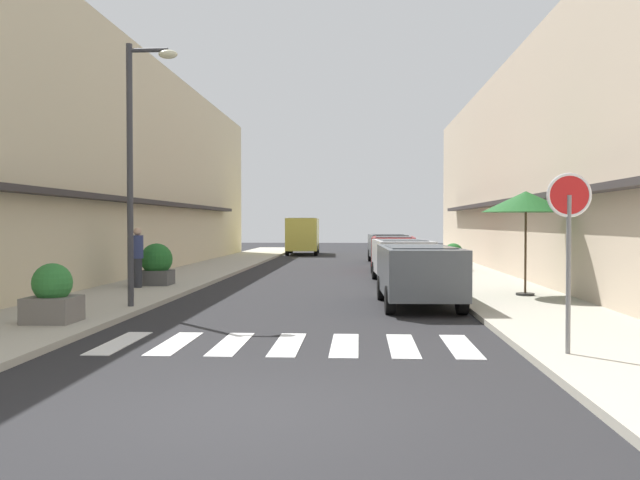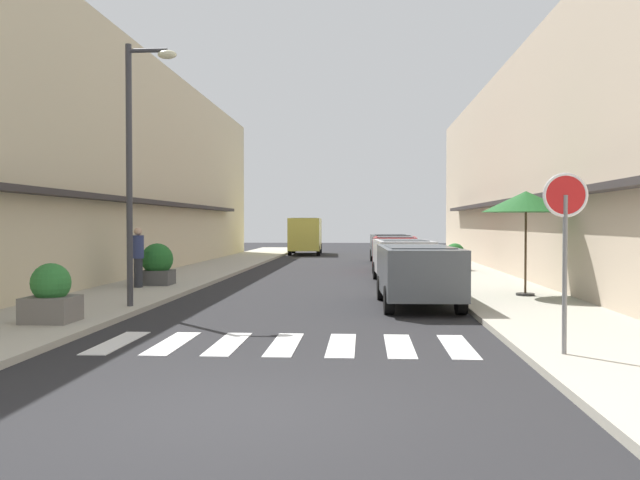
{
  "view_description": "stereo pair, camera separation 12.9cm",
  "coord_description": "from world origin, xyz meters",
  "px_view_note": "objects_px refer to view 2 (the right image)",
  "views": [
    {
      "loc": [
        1.18,
        -7.1,
        2.02
      ],
      "look_at": [
        0.08,
        12.0,
        1.55
      ],
      "focal_mm": 38.06,
      "sensor_mm": 36.0,
      "label": 1
    },
    {
      "loc": [
        1.31,
        -7.09,
        2.02
      ],
      "look_at": [
        0.08,
        12.0,
        1.55
      ],
      "focal_mm": 38.06,
      "sensor_mm": 36.0,
      "label": 2
    }
  ],
  "objects_px": {
    "planter_far": "(455,258)",
    "parked_car_distant": "(389,245)",
    "street_lamp": "(136,149)",
    "planter_corner": "(51,296)",
    "planter_midblock": "(157,264)",
    "parked_car_far": "(395,250)",
    "delivery_van": "(305,233)",
    "parked_car_mid": "(402,256)",
    "cafe_umbrella": "(526,202)",
    "pedestrian_walking_near": "(138,256)",
    "parked_car_near": "(418,269)",
    "round_street_sign": "(565,215)"
  },
  "relations": [
    {
      "from": "planter_far",
      "to": "parked_car_distant",
      "type": "bearing_deg",
      "value": 109.1
    },
    {
      "from": "street_lamp",
      "to": "planter_corner",
      "type": "relative_size",
      "value": 5.27
    },
    {
      "from": "planter_midblock",
      "to": "planter_far",
      "type": "height_order",
      "value": "planter_midblock"
    },
    {
      "from": "parked_car_far",
      "to": "parked_car_distant",
      "type": "relative_size",
      "value": 1.0
    },
    {
      "from": "delivery_van",
      "to": "planter_midblock",
      "type": "distance_m",
      "value": 23.42
    },
    {
      "from": "delivery_van",
      "to": "parked_car_mid",
      "type": "bearing_deg",
      "value": -76.23
    },
    {
      "from": "parked_car_far",
      "to": "planter_far",
      "type": "relative_size",
      "value": 3.67
    },
    {
      "from": "planter_far",
      "to": "parked_car_mid",
      "type": "bearing_deg",
      "value": -116.52
    },
    {
      "from": "parked_car_far",
      "to": "cafe_umbrella",
      "type": "bearing_deg",
      "value": -74.27
    },
    {
      "from": "parked_car_mid",
      "to": "parked_car_far",
      "type": "height_order",
      "value": "same"
    },
    {
      "from": "pedestrian_walking_near",
      "to": "cafe_umbrella",
      "type": "bearing_deg",
      "value": 87.56
    },
    {
      "from": "cafe_umbrella",
      "to": "planter_midblock",
      "type": "xyz_separation_m",
      "value": [
        -10.65,
        2.46,
        -1.83
      ]
    },
    {
      "from": "parked_car_near",
      "to": "cafe_umbrella",
      "type": "height_order",
      "value": "cafe_umbrella"
    },
    {
      "from": "parked_car_near",
      "to": "planter_corner",
      "type": "bearing_deg",
      "value": -152.58
    },
    {
      "from": "planter_corner",
      "to": "planter_midblock",
      "type": "height_order",
      "value": "planter_midblock"
    },
    {
      "from": "parked_car_near",
      "to": "parked_car_distant",
      "type": "bearing_deg",
      "value": 90.0
    },
    {
      "from": "round_street_sign",
      "to": "street_lamp",
      "type": "height_order",
      "value": "street_lamp"
    },
    {
      "from": "round_street_sign",
      "to": "planter_corner",
      "type": "height_order",
      "value": "round_street_sign"
    },
    {
      "from": "parked_car_distant",
      "to": "planter_far",
      "type": "height_order",
      "value": "parked_car_distant"
    },
    {
      "from": "parked_car_mid",
      "to": "parked_car_distant",
      "type": "height_order",
      "value": "same"
    },
    {
      "from": "planter_midblock",
      "to": "parked_car_near",
      "type": "bearing_deg",
      "value": -28.24
    },
    {
      "from": "parked_car_mid",
      "to": "pedestrian_walking_near",
      "type": "height_order",
      "value": "pedestrian_walking_near"
    },
    {
      "from": "parked_car_mid",
      "to": "round_street_sign",
      "type": "bearing_deg",
      "value": -82.98
    },
    {
      "from": "parked_car_near",
      "to": "parked_car_distant",
      "type": "distance_m",
      "value": 18.41
    },
    {
      "from": "planter_midblock",
      "to": "round_street_sign",
      "type": "bearing_deg",
      "value": -48.64
    },
    {
      "from": "parked_car_near",
      "to": "planter_corner",
      "type": "height_order",
      "value": "parked_car_near"
    },
    {
      "from": "parked_car_mid",
      "to": "planter_corner",
      "type": "xyz_separation_m",
      "value": [
        -7.33,
        -10.42,
        -0.29
      ]
    },
    {
      "from": "delivery_van",
      "to": "planter_far",
      "type": "distance_m",
      "value": 17.65
    },
    {
      "from": "delivery_van",
      "to": "round_street_sign",
      "type": "distance_m",
      "value": 34.51
    },
    {
      "from": "planter_corner",
      "to": "pedestrian_walking_near",
      "type": "bearing_deg",
      "value": 95.48
    },
    {
      "from": "planter_corner",
      "to": "planter_far",
      "type": "bearing_deg",
      "value": 57.44
    },
    {
      "from": "cafe_umbrella",
      "to": "planter_midblock",
      "type": "distance_m",
      "value": 11.09
    },
    {
      "from": "parked_car_near",
      "to": "parked_car_mid",
      "type": "relative_size",
      "value": 0.98
    },
    {
      "from": "parked_car_mid",
      "to": "street_lamp",
      "type": "distance_m",
      "value": 10.58
    },
    {
      "from": "planter_corner",
      "to": "round_street_sign",
      "type": "bearing_deg",
      "value": -16.43
    },
    {
      "from": "planter_corner",
      "to": "pedestrian_walking_near",
      "type": "height_order",
      "value": "pedestrian_walking_near"
    },
    {
      "from": "parked_car_mid",
      "to": "planter_far",
      "type": "relative_size",
      "value": 4.1
    },
    {
      "from": "parked_car_distant",
      "to": "cafe_umbrella",
      "type": "relative_size",
      "value": 1.45
    },
    {
      "from": "parked_car_distant",
      "to": "street_lamp",
      "type": "distance_m",
      "value": 20.89
    },
    {
      "from": "parked_car_near",
      "to": "parked_car_far",
      "type": "bearing_deg",
      "value": 90.0
    },
    {
      "from": "parked_car_mid",
      "to": "delivery_van",
      "type": "bearing_deg",
      "value": 103.77
    },
    {
      "from": "parked_car_distant",
      "to": "round_street_sign",
      "type": "height_order",
      "value": "round_street_sign"
    },
    {
      "from": "street_lamp",
      "to": "cafe_umbrella",
      "type": "height_order",
      "value": "street_lamp"
    },
    {
      "from": "delivery_van",
      "to": "street_lamp",
      "type": "height_order",
      "value": "street_lamp"
    },
    {
      "from": "parked_car_near",
      "to": "planter_far",
      "type": "height_order",
      "value": "parked_car_near"
    },
    {
      "from": "delivery_van",
      "to": "pedestrian_walking_near",
      "type": "bearing_deg",
      "value": -96.88
    },
    {
      "from": "parked_car_near",
      "to": "parked_car_mid",
      "type": "bearing_deg",
      "value": 90.0
    },
    {
      "from": "delivery_van",
      "to": "round_street_sign",
      "type": "height_order",
      "value": "round_street_sign"
    },
    {
      "from": "parked_car_near",
      "to": "parked_car_mid",
      "type": "distance_m",
      "value": 6.62
    },
    {
      "from": "parked_car_distant",
      "to": "planter_corner",
      "type": "xyz_separation_m",
      "value": [
        -7.33,
        -22.22,
        -0.29
      ]
    }
  ]
}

